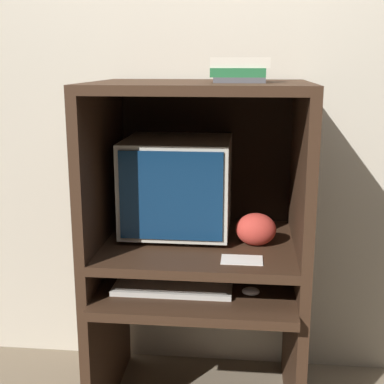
{
  "coord_description": "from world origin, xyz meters",
  "views": [
    {
      "loc": [
        0.19,
        -1.74,
        1.47
      ],
      "look_at": [
        -0.03,
        0.34,
        0.96
      ],
      "focal_mm": 50.0,
      "sensor_mm": 36.0,
      "label": 1
    }
  ],
  "objects_px": {
    "crt_monitor": "(178,185)",
    "keyboard": "(173,287)",
    "snack_bag": "(256,229)",
    "mouse": "(251,291)",
    "book_stack": "(240,69)"
  },
  "relations": [
    {
      "from": "snack_bag",
      "to": "mouse",
      "type": "bearing_deg",
      "value": -96.04
    },
    {
      "from": "snack_bag",
      "to": "keyboard",
      "type": "bearing_deg",
      "value": -156.91
    },
    {
      "from": "mouse",
      "to": "book_stack",
      "type": "relative_size",
      "value": 0.32
    },
    {
      "from": "mouse",
      "to": "snack_bag",
      "type": "xyz_separation_m",
      "value": [
        0.02,
        0.15,
        0.2
      ]
    },
    {
      "from": "crt_monitor",
      "to": "keyboard",
      "type": "distance_m",
      "value": 0.44
    },
    {
      "from": "crt_monitor",
      "to": "snack_bag",
      "type": "height_order",
      "value": "crt_monitor"
    },
    {
      "from": "crt_monitor",
      "to": "mouse",
      "type": "relative_size",
      "value": 6.47
    },
    {
      "from": "crt_monitor",
      "to": "keyboard",
      "type": "relative_size",
      "value": 0.95
    },
    {
      "from": "crt_monitor",
      "to": "book_stack",
      "type": "relative_size",
      "value": 2.04
    },
    {
      "from": "crt_monitor",
      "to": "snack_bag",
      "type": "xyz_separation_m",
      "value": [
        0.33,
        -0.13,
        -0.14
      ]
    },
    {
      "from": "keyboard",
      "to": "mouse",
      "type": "height_order",
      "value": "mouse"
    },
    {
      "from": "crt_monitor",
      "to": "book_stack",
      "type": "distance_m",
      "value": 0.56
    },
    {
      "from": "keyboard",
      "to": "snack_bag",
      "type": "bearing_deg",
      "value": 23.09
    },
    {
      "from": "keyboard",
      "to": "book_stack",
      "type": "relative_size",
      "value": 2.15
    },
    {
      "from": "keyboard",
      "to": "mouse",
      "type": "bearing_deg",
      "value": -2.72
    }
  ]
}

